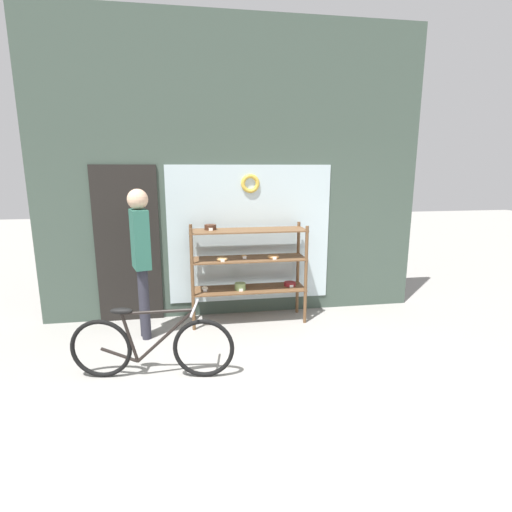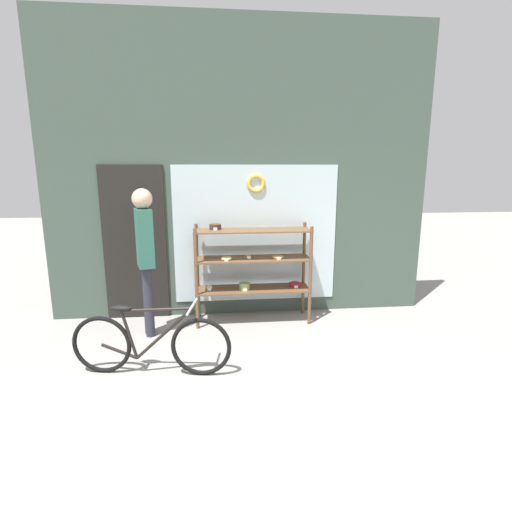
# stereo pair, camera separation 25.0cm
# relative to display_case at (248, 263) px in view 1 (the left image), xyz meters

# --- Properties ---
(ground_plane) EXTENTS (30.00, 30.00, 0.00)m
(ground_plane) POSITION_rel_display_case_xyz_m (-0.11, -2.51, -0.81)
(ground_plane) COLOR gray
(storefront_facade) EXTENTS (5.26, 0.13, 3.98)m
(storefront_facade) POSITION_rel_display_case_xyz_m (-0.15, 0.36, 1.12)
(storefront_facade) COLOR #3D4C42
(storefront_facade) RESTS_ON ground_plane
(display_case) EXTENTS (1.53, 0.44, 1.33)m
(display_case) POSITION_rel_display_case_xyz_m (0.00, 0.00, 0.00)
(display_case) COLOR brown
(display_case) RESTS_ON ground_plane
(bicycle) EXTENTS (1.62, 0.46, 0.74)m
(bicycle) POSITION_rel_display_case_xyz_m (-1.16, -1.34, -0.48)
(bicycle) COLOR black
(bicycle) RESTS_ON ground_plane
(pedestrian) EXTENTS (0.26, 0.36, 1.82)m
(pedestrian) POSITION_rel_display_case_xyz_m (-1.33, -0.33, 0.28)
(pedestrian) COLOR #282833
(pedestrian) RESTS_ON ground_plane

